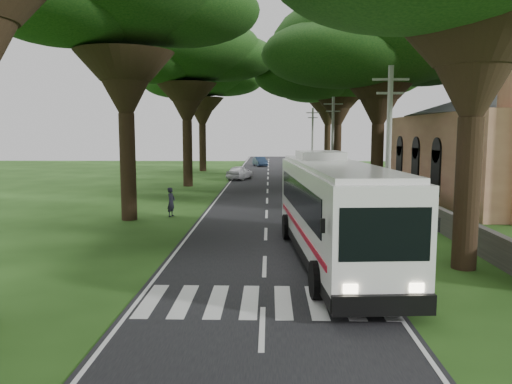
% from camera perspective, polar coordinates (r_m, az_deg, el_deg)
% --- Properties ---
extents(ground, '(140.00, 140.00, 0.00)m').
position_cam_1_polar(ground, '(17.29, 0.91, -10.31)').
color(ground, '#1F4112').
rests_on(ground, ground).
extents(road, '(8.00, 120.00, 0.04)m').
position_cam_1_polar(road, '(41.82, 1.31, -0.08)').
color(road, black).
rests_on(road, ground).
extents(crosswalk, '(8.00, 3.00, 0.01)m').
position_cam_1_polar(crosswalk, '(15.39, 0.82, -12.52)').
color(crosswalk, silver).
rests_on(crosswalk, ground).
extents(property_wall, '(0.35, 50.00, 1.20)m').
position_cam_1_polar(property_wall, '(41.70, 13.77, 0.52)').
color(property_wall, '#383533').
rests_on(property_wall, ground).
extents(church, '(14.00, 24.00, 11.60)m').
position_cam_1_polar(church, '(41.96, 26.65, 5.92)').
color(church, tan).
rests_on(church, ground).
extents(pole_near, '(1.60, 0.24, 8.00)m').
position_cam_1_polar(pole_near, '(23.15, 14.90, 4.37)').
color(pole_near, gray).
rests_on(pole_near, ground).
extents(pole_mid, '(1.60, 0.24, 8.00)m').
position_cam_1_polar(pole_mid, '(42.85, 8.74, 5.61)').
color(pole_mid, gray).
rests_on(pole_mid, ground).
extents(pole_far, '(1.60, 0.24, 8.00)m').
position_cam_1_polar(pole_far, '(62.74, 6.47, 6.05)').
color(pole_far, gray).
rests_on(pole_far, ground).
extents(tree_l_midb, '(13.90, 13.90, 15.51)m').
position_cam_1_polar(tree_l_midb, '(47.70, -8.02, 15.66)').
color(tree_l_midb, black).
rests_on(tree_l_midb, ground).
extents(tree_l_far, '(13.08, 13.08, 15.07)m').
position_cam_1_polar(tree_l_far, '(65.46, -6.22, 13.03)').
color(tree_l_far, black).
rests_on(tree_l_far, ground).
extents(tree_r_mida, '(15.31, 15.31, 14.70)m').
position_cam_1_polar(tree_r_mida, '(37.85, 14.04, 16.23)').
color(tree_r_mida, black).
rests_on(tree_r_mida, ground).
extents(tree_r_midb, '(16.25, 16.25, 15.33)m').
position_cam_1_polar(tree_r_midb, '(55.40, 9.42, 13.79)').
color(tree_r_midb, black).
rests_on(tree_r_midb, ground).
extents(tree_r_far, '(13.29, 13.29, 15.04)m').
position_cam_1_polar(tree_r_far, '(73.31, 8.27, 12.29)').
color(tree_r_far, black).
rests_on(tree_r_far, ground).
extents(coach_bus, '(3.83, 13.39, 3.90)m').
position_cam_1_polar(coach_bus, '(19.79, 8.85, -1.94)').
color(coach_bus, white).
rests_on(coach_bus, ground).
extents(distant_car_a, '(2.98, 4.70, 1.49)m').
position_cam_1_polar(distant_car_a, '(53.15, -1.87, 2.25)').
color(distant_car_a, silver).
rests_on(distant_car_a, road).
extents(distant_car_b, '(2.47, 4.39, 1.37)m').
position_cam_1_polar(distant_car_b, '(73.58, 0.46, 3.52)').
color(distant_car_b, navy).
rests_on(distant_car_b, road).
extents(pedestrian, '(0.60, 0.74, 1.77)m').
position_cam_1_polar(pedestrian, '(30.53, -9.67, -1.14)').
color(pedestrian, black).
rests_on(pedestrian, ground).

